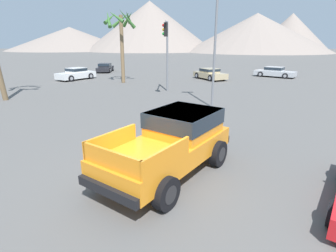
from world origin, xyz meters
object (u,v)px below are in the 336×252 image
at_px(orange_pickup_truck, 174,139).
at_px(parked_car_white, 76,74).
at_px(parked_car_tan, 210,74).
at_px(traffic_light_main, 167,43).
at_px(palm_tree_short, 120,29).
at_px(street_lamp_post, 216,25).
at_px(parked_car_silver, 275,72).
at_px(parked_car_dark, 105,67).

bearing_deg(orange_pickup_truck, parked_car_white, 151.04).
bearing_deg(parked_car_tan, traffic_light_main, 33.53).
relative_size(orange_pickup_truck, palm_tree_short, 0.76).
bearing_deg(parked_car_tan, palm_tree_short, -13.00).
height_order(orange_pickup_truck, street_lamp_post, street_lamp_post).
bearing_deg(traffic_light_main, parked_car_silver, 131.62).
bearing_deg(orange_pickup_truck, parked_car_tan, 113.73).
bearing_deg(traffic_light_main, street_lamp_post, 34.75).
relative_size(parked_car_white, street_lamp_post, 0.54).
bearing_deg(traffic_light_main, palm_tree_short, -142.24).
distance_m(parked_car_tan, parked_car_silver, 8.21).
bearing_deg(palm_tree_short, parked_car_dark, 114.10).
height_order(parked_car_dark, traffic_light_main, traffic_light_main).
distance_m(parked_car_tan, traffic_light_main, 10.29).
bearing_deg(orange_pickup_truck, palm_tree_short, 139.35).
xyz_separation_m(parked_car_tan, palm_tree_short, (-9.15, -2.65, 4.56)).
distance_m(orange_pickup_truck, parked_car_dark, 30.49).
height_order(parked_car_white, palm_tree_short, palm_tree_short).
bearing_deg(traffic_light_main, parked_car_white, -128.24).
bearing_deg(parked_car_white, parked_car_silver, -139.81).
xyz_separation_m(parked_car_dark, traffic_light_main, (9.07, -15.86, 3.25)).
relative_size(parked_car_silver, traffic_light_main, 0.84).
height_order(parked_car_tan, parked_car_dark, parked_car_tan).
distance_m(street_lamp_post, palm_tree_short, 12.95).
xyz_separation_m(orange_pickup_truck, parked_car_tan, (3.79, 21.70, -0.46)).
bearing_deg(parked_car_tan, parked_car_white, -26.81).
height_order(parked_car_tan, palm_tree_short, palm_tree_short).
relative_size(orange_pickup_truck, parked_car_silver, 1.13).
bearing_deg(parked_car_white, orange_pickup_truck, 150.25).
height_order(orange_pickup_truck, parked_car_silver, orange_pickup_truck).
height_order(parked_car_silver, street_lamp_post, street_lamp_post).
relative_size(orange_pickup_truck, parked_car_tan, 1.18).
relative_size(traffic_light_main, street_lamp_post, 0.67).
bearing_deg(palm_tree_short, street_lamp_post, -53.48).
height_order(parked_car_silver, traffic_light_main, traffic_light_main).
bearing_deg(palm_tree_short, parked_car_white, 159.85).
height_order(parked_car_tan, parked_car_silver, parked_car_tan).
height_order(parked_car_tan, parked_car_white, parked_car_white).
bearing_deg(parked_car_silver, parked_car_tan, -37.55).
relative_size(parked_car_tan, parked_car_white, 1.00).
bearing_deg(street_lamp_post, palm_tree_short, 126.52).
bearing_deg(street_lamp_post, parked_car_silver, 58.74).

